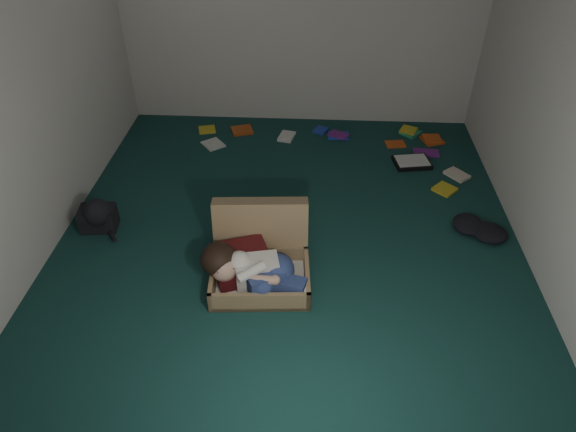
# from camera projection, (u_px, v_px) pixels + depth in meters

# --- Properties ---
(floor) EXTENTS (4.50, 4.50, 0.00)m
(floor) POSITION_uv_depth(u_px,v_px,m) (289.00, 237.00, 4.51)
(floor) COLOR #143A35
(floor) RESTS_ON ground
(wall_back) EXTENTS (4.50, 0.00, 4.50)m
(wall_back) POSITION_uv_depth(u_px,v_px,m) (301.00, 9.00, 5.49)
(wall_back) COLOR silver
(wall_back) RESTS_ON ground
(wall_front) EXTENTS (4.50, 0.00, 4.50)m
(wall_front) POSITION_uv_depth(u_px,v_px,m) (256.00, 357.00, 1.94)
(wall_front) COLOR silver
(wall_front) RESTS_ON ground
(wall_left) EXTENTS (0.00, 4.50, 4.50)m
(wall_left) POSITION_uv_depth(u_px,v_px,m) (21.00, 93.00, 3.81)
(wall_left) COLOR silver
(wall_left) RESTS_ON ground
(wall_right) EXTENTS (0.00, 4.50, 4.50)m
(wall_right) POSITION_uv_depth(u_px,v_px,m) (571.00, 107.00, 3.63)
(wall_right) COLOR silver
(wall_right) RESTS_ON ground
(suitcase) EXTENTS (0.81, 0.79, 0.56)m
(suitcase) POSITION_uv_depth(u_px,v_px,m) (261.00, 257.00, 4.06)
(suitcase) COLOR #927750
(suitcase) RESTS_ON floor
(person) EXTENTS (0.83, 0.39, 0.35)m
(person) POSITION_uv_depth(u_px,v_px,m) (253.00, 270.00, 3.88)
(person) COLOR silver
(person) RESTS_ON suitcase
(maroon_bin) EXTENTS (0.52, 0.47, 0.29)m
(maroon_bin) POSITION_uv_depth(u_px,v_px,m) (241.00, 265.00, 4.01)
(maroon_bin) COLOR #440E10
(maroon_bin) RESTS_ON floor
(backpack) EXTENTS (0.41, 0.35, 0.23)m
(backpack) POSITION_uv_depth(u_px,v_px,m) (98.00, 217.00, 4.55)
(backpack) COLOR black
(backpack) RESTS_ON floor
(clothing_pile) EXTENTS (0.50, 0.44, 0.14)m
(clothing_pile) POSITION_uv_depth(u_px,v_px,m) (484.00, 230.00, 4.48)
(clothing_pile) COLOR black
(clothing_pile) RESTS_ON floor
(paper_tray) EXTENTS (0.41, 0.34, 0.05)m
(paper_tray) POSITION_uv_depth(u_px,v_px,m) (412.00, 162.00, 5.45)
(paper_tray) COLOR black
(paper_tray) RESTS_ON floor
(book_scatter) EXTENTS (2.96, 1.42, 0.02)m
(book_scatter) POSITION_uv_depth(u_px,v_px,m) (345.00, 144.00, 5.78)
(book_scatter) COLOR gold
(book_scatter) RESTS_ON floor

